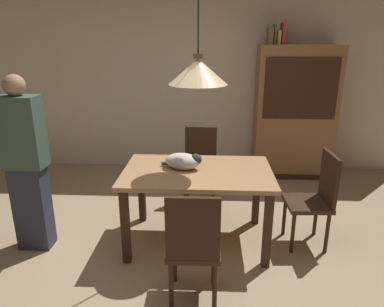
{
  "coord_description": "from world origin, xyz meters",
  "views": [
    {
      "loc": [
        0.21,
        -2.69,
        1.94
      ],
      "look_at": [
        0.04,
        0.63,
        0.85
      ],
      "focal_mm": 33.23,
      "sensor_mm": 36.0,
      "label": 1
    }
  ],
  "objects_px": {
    "pendant_lamp": "(198,71)",
    "hutch_bookcase": "(294,115)",
    "chair_far_back": "(200,163)",
    "cat_sleeping": "(184,161)",
    "chair_right_side": "(316,196)",
    "person_standing": "(26,165)",
    "chair_near_front": "(193,244)",
    "book_green_slim": "(275,34)",
    "book_yellow_short": "(278,37)",
    "book_brown_thick": "(270,36)",
    "dining_table": "(197,180)",
    "book_red_tall": "(283,34)"
  },
  "relations": [
    {
      "from": "pendant_lamp",
      "to": "hutch_bookcase",
      "type": "xyz_separation_m",
      "value": [
        1.31,
        1.89,
        -0.77
      ]
    },
    {
      "from": "chair_far_back",
      "to": "cat_sleeping",
      "type": "relative_size",
      "value": 2.32
    },
    {
      "from": "cat_sleeping",
      "to": "hutch_bookcase",
      "type": "height_order",
      "value": "hutch_bookcase"
    },
    {
      "from": "chair_right_side",
      "to": "person_standing",
      "type": "relative_size",
      "value": 0.56
    },
    {
      "from": "person_standing",
      "to": "pendant_lamp",
      "type": "bearing_deg",
      "value": 6.18
    },
    {
      "from": "chair_near_front",
      "to": "cat_sleeping",
      "type": "relative_size",
      "value": 2.32
    },
    {
      "from": "cat_sleeping",
      "to": "book_green_slim",
      "type": "bearing_deg",
      "value": 59.66
    },
    {
      "from": "pendant_lamp",
      "to": "book_yellow_short",
      "type": "bearing_deg",
      "value": 62.07
    },
    {
      "from": "hutch_bookcase",
      "to": "book_brown_thick",
      "type": "bearing_deg",
      "value": 179.79
    },
    {
      "from": "dining_table",
      "to": "book_yellow_short",
      "type": "relative_size",
      "value": 7.0
    },
    {
      "from": "chair_right_side",
      "to": "cat_sleeping",
      "type": "distance_m",
      "value": 1.3
    },
    {
      "from": "dining_table",
      "to": "chair_right_side",
      "type": "distance_m",
      "value": 1.14
    },
    {
      "from": "book_green_slim",
      "to": "book_yellow_short",
      "type": "height_order",
      "value": "book_green_slim"
    },
    {
      "from": "book_brown_thick",
      "to": "book_red_tall",
      "type": "xyz_separation_m",
      "value": [
        0.17,
        0.0,
        0.03
      ]
    },
    {
      "from": "chair_near_front",
      "to": "book_red_tall",
      "type": "height_order",
      "value": "book_red_tall"
    },
    {
      "from": "chair_near_front",
      "to": "book_yellow_short",
      "type": "distance_m",
      "value": 3.27
    },
    {
      "from": "chair_far_back",
      "to": "book_green_slim",
      "type": "height_order",
      "value": "book_green_slim"
    },
    {
      "from": "chair_far_back",
      "to": "book_yellow_short",
      "type": "height_order",
      "value": "book_yellow_short"
    },
    {
      "from": "hutch_bookcase",
      "to": "book_yellow_short",
      "type": "relative_size",
      "value": 9.25
    },
    {
      "from": "dining_table",
      "to": "book_brown_thick",
      "type": "height_order",
      "value": "book_brown_thick"
    },
    {
      "from": "book_green_slim",
      "to": "pendant_lamp",
      "type": "bearing_deg",
      "value": -116.71
    },
    {
      "from": "chair_near_front",
      "to": "book_yellow_short",
      "type": "relative_size",
      "value": 4.65
    },
    {
      "from": "book_brown_thick",
      "to": "book_yellow_short",
      "type": "bearing_deg",
      "value": 0.0
    },
    {
      "from": "chair_near_front",
      "to": "book_yellow_short",
      "type": "height_order",
      "value": "book_yellow_short"
    },
    {
      "from": "cat_sleeping",
      "to": "book_green_slim",
      "type": "distance_m",
      "value": 2.43
    },
    {
      "from": "chair_near_front",
      "to": "hutch_bookcase",
      "type": "distance_m",
      "value": 3.08
    },
    {
      "from": "book_red_tall",
      "to": "pendant_lamp",
      "type": "bearing_deg",
      "value": -119.27
    },
    {
      "from": "dining_table",
      "to": "chair_near_front",
      "type": "xyz_separation_m",
      "value": [
        0.0,
        -0.88,
        -0.14
      ]
    },
    {
      "from": "person_standing",
      "to": "chair_near_front",
      "type": "bearing_deg",
      "value": -24.52
    },
    {
      "from": "chair_far_back",
      "to": "person_standing",
      "type": "distance_m",
      "value": 1.9
    },
    {
      "from": "pendant_lamp",
      "to": "book_brown_thick",
      "type": "height_order",
      "value": "pendant_lamp"
    },
    {
      "from": "chair_far_back",
      "to": "book_green_slim",
      "type": "xyz_separation_m",
      "value": [
        0.95,
        1.01,
        1.47
      ]
    },
    {
      "from": "chair_far_back",
      "to": "pendant_lamp",
      "type": "relative_size",
      "value": 0.72
    },
    {
      "from": "hutch_bookcase",
      "to": "dining_table",
      "type": "bearing_deg",
      "value": -124.71
    },
    {
      "from": "book_green_slim",
      "to": "book_red_tall",
      "type": "distance_m",
      "value": 0.11
    },
    {
      "from": "book_yellow_short",
      "to": "chair_right_side",
      "type": "bearing_deg",
      "value": -86.16
    },
    {
      "from": "chair_near_front",
      "to": "book_green_slim",
      "type": "bearing_deg",
      "value": 71.06
    },
    {
      "from": "chair_right_side",
      "to": "hutch_bookcase",
      "type": "distance_m",
      "value": 1.93
    },
    {
      "from": "pendant_lamp",
      "to": "hutch_bookcase",
      "type": "bearing_deg",
      "value": 55.29
    },
    {
      "from": "hutch_bookcase",
      "to": "book_green_slim",
      "type": "bearing_deg",
      "value": 179.76
    },
    {
      "from": "pendant_lamp",
      "to": "book_green_slim",
      "type": "distance_m",
      "value": 2.14
    },
    {
      "from": "book_yellow_short",
      "to": "book_brown_thick",
      "type": "bearing_deg",
      "value": 180.0
    },
    {
      "from": "dining_table",
      "to": "hutch_bookcase",
      "type": "xyz_separation_m",
      "value": [
        1.31,
        1.89,
        0.24
      ]
    },
    {
      "from": "chair_far_back",
      "to": "hutch_bookcase",
      "type": "relative_size",
      "value": 0.5
    },
    {
      "from": "pendant_lamp",
      "to": "book_brown_thick",
      "type": "xyz_separation_m",
      "value": [
        0.89,
        1.89,
        0.3
      ]
    },
    {
      "from": "chair_far_back",
      "to": "book_green_slim",
      "type": "distance_m",
      "value": 2.02
    },
    {
      "from": "dining_table",
      "to": "cat_sleeping",
      "type": "distance_m",
      "value": 0.23
    },
    {
      "from": "book_brown_thick",
      "to": "person_standing",
      "type": "relative_size",
      "value": 0.15
    },
    {
      "from": "hutch_bookcase",
      "to": "person_standing",
      "type": "relative_size",
      "value": 1.12
    },
    {
      "from": "dining_table",
      "to": "book_brown_thick",
      "type": "bearing_deg",
      "value": 64.78
    }
  ]
}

